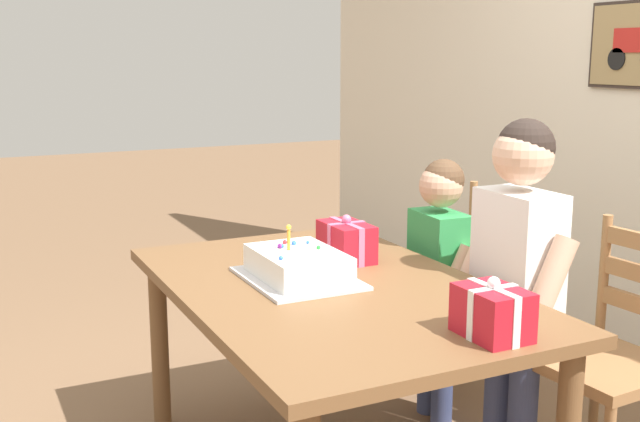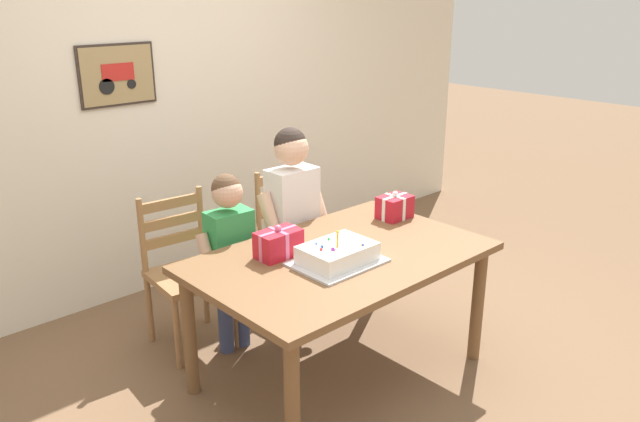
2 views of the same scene
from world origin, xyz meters
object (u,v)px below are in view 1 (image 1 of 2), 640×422
Objects in this scene: gift_box_red_large at (492,312)px; child_younger at (438,264)px; chair_right at (614,359)px; child_older at (517,264)px; dining_table at (330,309)px; gift_box_beside_cake at (346,241)px; birthday_cake at (298,266)px; chair_left at (465,292)px.

child_younger reaches higher than gift_box_red_large.
chair_right is 0.46m from child_older.
dining_table is 6.49× the size of gift_box_beside_cake.
child_younger is (-0.69, -0.25, 0.19)m from chair_right.
chair_right reaches higher than gift_box_red_large.
birthday_cake is at bearing -76.08° from child_younger.
chair_left is at bearing 115.80° from dining_table.
dining_table is 1.68× the size of chair_right.
gift_box_red_large is 1.01m from child_younger.
birthday_cake is at bearing -59.32° from gift_box_beside_cake.
gift_box_beside_cake is at bearing -137.00° from child_older.
chair_right is (0.52, 0.95, -0.31)m from birthday_cake.
child_older is at bearing 67.06° from birthday_cake.
child_younger is at bearing 103.92° from birthday_cake.
child_younger reaches higher than birthday_cake.
child_younger is (-0.90, 0.45, -0.14)m from gift_box_red_large.
gift_box_red_large is 0.19× the size of child_younger.
chair_left is 0.85m from chair_right.
chair_right is 0.72× the size of child_older.
gift_box_beside_cake is 0.19× the size of child_older.
birthday_cake is 0.48× the size of chair_left.
birthday_cake reaches higher than chair_right.
dining_table is 7.56× the size of gift_box_red_large.
child_older is at bearing 72.43° from dining_table.
chair_left is 0.35m from child_younger.
gift_box_red_large is 0.86× the size of gift_box_beside_cake.
dining_table is at bearing -115.86° from chair_right.
gift_box_beside_cake is 0.45m from child_younger.
gift_box_red_large is (0.63, 0.18, 0.16)m from dining_table.
child_older is 0.48m from child_younger.
birthday_cake reaches higher than chair_left.
gift_box_red_large is 0.80m from chair_right.
chair_left is 1.00× the size of chair_right.
gift_box_beside_cake is 0.62m from child_older.
dining_table is 0.18m from birthday_cake.
gift_box_red_large is at bearing -26.53° from child_younger.
birthday_cake is at bearing -71.08° from chair_left.
gift_box_beside_cake is at bearing 142.58° from dining_table.
gift_box_red_large is at bearing 15.65° from dining_table.
child_younger is (-0.27, 0.62, 0.01)m from dining_table.
dining_table is at bearing 37.06° from birthday_cake.
dining_table is 0.99m from chair_left.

